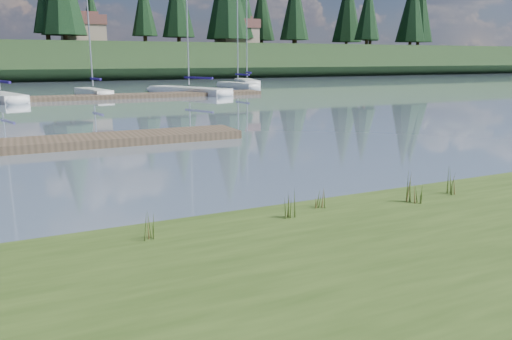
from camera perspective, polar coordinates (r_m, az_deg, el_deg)
ground at (r=39.72m, az=-20.19°, el=7.54°), size 200.00×200.00×0.00m
bank at (r=5.78m, az=19.41°, el=-17.81°), size 60.00×9.00×0.35m
ridge at (r=82.52m, az=-23.30°, el=11.32°), size 200.00×20.00×5.00m
dock_near at (r=18.67m, az=-26.12°, el=2.49°), size 16.00×2.00×0.30m
dock_far at (r=39.95m, az=-17.33°, el=7.98°), size 26.00×2.20×0.30m
sailboat_bg_2 at (r=43.75m, az=-18.33°, el=8.52°), size 2.50×6.72×10.06m
sailboat_bg_3 at (r=44.51m, az=-8.40°, el=9.06°), size 5.76×9.55×13.98m
sailboat_bg_4 at (r=52.29m, az=-2.44°, el=9.72°), size 2.53×6.80×9.99m
sailboat_bg_5 at (r=60.26m, az=-1.17°, el=10.11°), size 3.80×8.84×12.33m
weed_0 at (r=8.57m, az=3.79°, el=-3.95°), size 0.17×0.14×0.56m
weed_1 at (r=9.20m, az=7.34°, el=-3.24°), size 0.17×0.14×0.43m
weed_2 at (r=9.84m, az=17.17°, el=-1.92°), size 0.17×0.14×0.72m
weed_3 at (r=7.73m, az=-12.26°, el=-6.43°), size 0.17×0.14×0.47m
weed_4 at (r=9.91m, az=18.05°, el=-2.72°), size 0.17×0.14×0.38m
weed_5 at (r=10.80m, az=21.50°, el=-1.25°), size 0.17×0.14×0.60m
mud_lip at (r=9.14m, az=-0.36°, el=-6.25°), size 60.00×0.50×0.14m
conifer_5 at (r=81.97m, az=-12.71°, el=17.86°), size 3.96×3.96×10.35m
conifer_7 at (r=92.94m, az=4.42°, el=18.31°), size 5.28×5.28×13.20m
conifer_8 at (r=96.72m, az=12.68°, el=17.43°), size 4.62×4.62×11.77m
conifer_9 at (r=107.43m, az=17.44°, el=17.39°), size 5.94×5.94×14.62m
house_1 at (r=81.13m, az=-19.17°, el=15.04°), size 6.30×5.30×4.65m
house_2 at (r=85.46m, az=-2.22°, el=15.55°), size 6.30×5.30×4.65m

